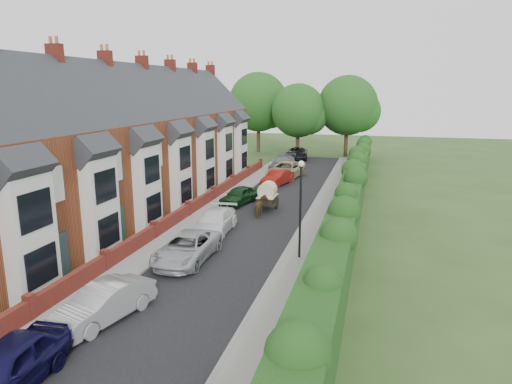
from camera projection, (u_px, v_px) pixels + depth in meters
ground at (210, 283)px, 20.67m from camera, size 140.00×140.00×0.00m
road at (260, 218)px, 31.16m from camera, size 6.00×58.00×0.02m
pavement_hedge_side at (320, 221)px, 30.11m from camera, size 2.20×58.00×0.12m
pavement_house_side at (207, 213)px, 32.12m from camera, size 1.70×58.00×0.12m
kerb_hedge_side at (304, 220)px, 30.38m from camera, size 0.18×58.00×0.13m
kerb_house_side at (218, 214)px, 31.91m from camera, size 0.18×58.00×0.13m
hedge at (349, 200)px, 29.32m from camera, size 2.10×58.00×2.85m
terrace_row at (113, 149)px, 31.82m from camera, size 9.05×40.50×11.50m
garden_wall_row at (188, 210)px, 31.34m from camera, size 0.35×40.35×1.10m
lamppost at (301, 197)px, 22.85m from camera, size 0.32×0.32×5.16m
tree_far_left at (301, 112)px, 57.82m from camera, size 7.14×6.80×9.29m
tree_far_right at (351, 107)px, 58.05m from camera, size 7.98×7.60×10.31m
tree_far_back at (262, 104)px, 61.94m from camera, size 8.40×8.00×10.82m
car_navy at (6, 369)px, 13.12m from camera, size 2.07×4.56×1.52m
car_silver_a at (104, 303)px, 17.24m from camera, size 2.53×4.54×1.42m
car_silver_b at (187, 248)px, 23.22m from camera, size 2.32×5.02×1.39m
car_white at (214, 222)px, 27.70m from camera, size 2.20×4.92×1.40m
car_green at (239, 195)px, 34.70m from camera, size 2.48×4.23×1.35m
car_red at (277, 178)px, 41.47m from camera, size 2.37×4.40×1.38m
car_beige at (286, 170)px, 44.85m from camera, size 3.45×6.08×1.60m
car_grey at (283, 163)px, 49.00m from camera, size 2.25×5.44×1.57m
car_black at (290, 157)px, 54.30m from camera, size 1.92×4.07×1.34m
horse at (261, 207)px, 31.31m from camera, size 0.91×1.74×1.42m
horse_cart at (267, 194)px, 32.91m from camera, size 1.30×2.88×2.08m
car_extra_far at (297, 153)px, 56.67m from camera, size 3.18×5.58×1.47m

